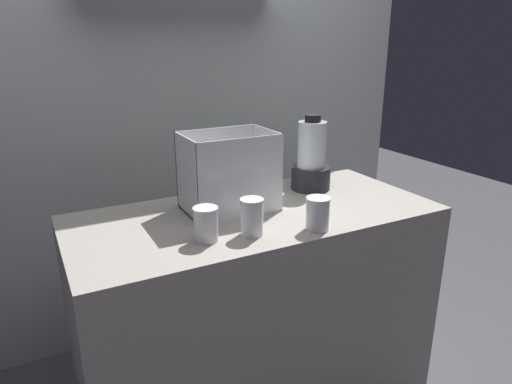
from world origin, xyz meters
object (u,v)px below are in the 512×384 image
at_px(carrot_display_bin, 227,186).
at_px(juice_cup_beet_middle, 318,216).
at_px(juice_cup_pomegranate_far_left, 206,226).
at_px(juice_cup_pomegranate_left, 252,219).
at_px(blender_pitcher, 311,160).

xyz_separation_m(carrot_display_bin, juice_cup_beet_middle, (0.19, -0.33, -0.04)).
relative_size(juice_cup_pomegranate_far_left, juice_cup_pomegranate_left, 0.90).
height_order(carrot_display_bin, juice_cup_beet_middle, carrot_display_bin).
bearing_deg(juice_cup_beet_middle, blender_pitcher, 58.72).
relative_size(carrot_display_bin, blender_pitcher, 1.04).
distance_m(blender_pitcher, juice_cup_beet_middle, 0.47).
distance_m(carrot_display_bin, juice_cup_pomegranate_left, 0.27).
bearing_deg(juice_cup_pomegranate_far_left, blender_pitcher, 26.05).
xyz_separation_m(carrot_display_bin, juice_cup_pomegranate_left, (-0.03, -0.27, -0.04)).
bearing_deg(juice_cup_pomegranate_left, blender_pitcher, 35.45).
height_order(carrot_display_bin, blender_pitcher, blender_pitcher).
height_order(juice_cup_pomegranate_far_left, juice_cup_pomegranate_left, juice_cup_pomegranate_left).
distance_m(juice_cup_pomegranate_left, juice_cup_beet_middle, 0.23).
bearing_deg(blender_pitcher, juice_cup_pomegranate_left, -144.55).
bearing_deg(carrot_display_bin, juice_cup_pomegranate_left, -96.72).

